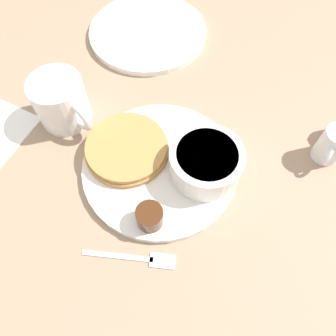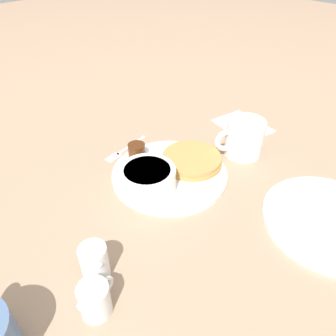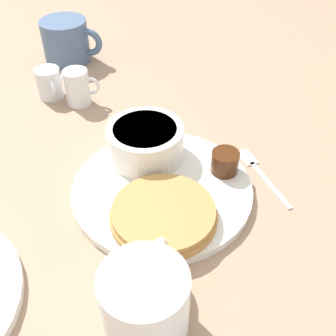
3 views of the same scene
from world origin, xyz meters
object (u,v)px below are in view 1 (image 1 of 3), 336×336
plate (160,167)px  creamer_pitcher_near (332,145)px  coffee_mug (62,102)px  fork (140,258)px  bowl (206,162)px

plate → creamer_pitcher_near: creamer_pitcher_near is taller
coffee_mug → fork: bearing=-137.2°
bowl → creamer_pitcher_near: (0.08, -0.18, -0.01)m
creamer_pitcher_near → fork: (-0.23, 0.24, -0.03)m
plate → bowl: size_ratio=2.22×
bowl → creamer_pitcher_near: size_ratio=1.69×
plate → fork: plate is taller
plate → fork: (-0.14, -0.01, -0.00)m
plate → bowl: (0.01, -0.07, 0.03)m
coffee_mug → fork: 0.28m
plate → fork: 0.14m
coffee_mug → fork: coffee_mug is taller
creamer_pitcher_near → fork: creamer_pitcher_near is taller
coffee_mug → creamer_pitcher_near: 0.43m
plate → creamer_pitcher_near: bearing=-70.9°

